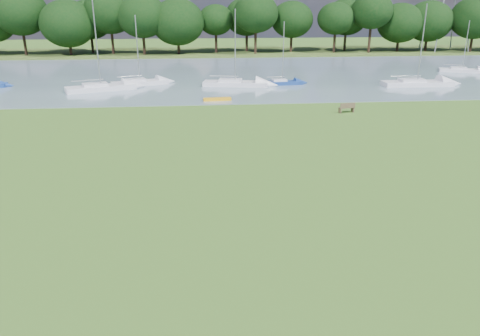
{
  "coord_description": "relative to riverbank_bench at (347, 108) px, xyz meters",
  "views": [
    {
      "loc": [
        -0.37,
        -23.2,
        9.58
      ],
      "look_at": [
        1.64,
        -2.0,
        1.98
      ],
      "focal_mm": 35.0,
      "sensor_mm": 36.0,
      "label": 1
    }
  ],
  "objects": [
    {
      "name": "kayak",
      "position": [
        -11.5,
        6.44,
        -0.27
      ],
      "size": [
        2.87,
        0.92,
        0.28
      ],
      "primitive_type": "cube",
      "rotation": [
        0.0,
        0.0,
        0.09
      ],
      "color": "orange",
      "rests_on": "river"
    },
    {
      "name": "sailboat_2",
      "position": [
        -24.43,
        13.36,
        0.12
      ],
      "size": [
        7.89,
        4.71,
        10.5
      ],
      "rotation": [
        0.0,
        0.0,
        0.36
      ],
      "color": "silver",
      "rests_on": "river"
    },
    {
      "name": "sailboat_0",
      "position": [
        12.66,
        13.05,
        0.07
      ],
      "size": [
        8.25,
        2.35,
        9.33
      ],
      "rotation": [
        0.0,
        0.0,
        -0.01
      ],
      "color": "silver",
      "rests_on": "river"
    },
    {
      "name": "far_bank",
      "position": [
        -13.27,
        54.44,
        -0.47
      ],
      "size": [
        220.0,
        20.0,
        0.4
      ],
      "primitive_type": "cube",
      "color": "#4C6626",
      "rests_on": "ground"
    },
    {
      "name": "ground",
      "position": [
        -13.27,
        -17.56,
        -0.47
      ],
      "size": [
        220.0,
        220.0,
        0.0
      ],
      "primitive_type": "plane",
      "color": "#596C2F"
    },
    {
      "name": "riverbank_bench",
      "position": [
        0.0,
        0.0,
        0.0
      ],
      "size": [
        1.56,
        0.73,
        0.93
      ],
      "rotation": [
        0.0,
        0.0,
        0.19
      ],
      "color": "brown",
      "rests_on": "ground"
    },
    {
      "name": "sailboat_1",
      "position": [
        -3.21,
        15.34,
        0.01
      ],
      "size": [
        4.98,
        1.95,
        7.34
      ],
      "rotation": [
        0.0,
        0.0,
        0.12
      ],
      "color": "navy",
      "rests_on": "river"
    },
    {
      "name": "sailboat_5",
      "position": [
        -9.0,
        15.08,
        0.06
      ],
      "size": [
        7.9,
        3.58,
        8.76
      ],
      "rotation": [
        0.0,
        0.0,
        -0.2
      ],
      "color": "silver",
      "rests_on": "river"
    },
    {
      "name": "sailboat_7",
      "position": [
        -20.42,
        16.62,
        0.06
      ],
      "size": [
        6.84,
        4.23,
        8.06
      ],
      "rotation": [
        0.0,
        0.0,
        0.39
      ],
      "color": "silver",
      "rests_on": "river"
    },
    {
      "name": "tree_line",
      "position": [
        -7.21,
        50.44,
        6.22
      ],
      "size": [
        153.29,
        9.33,
        11.29
      ],
      "color": "black",
      "rests_on": "far_bank"
    },
    {
      "name": "river",
      "position": [
        -13.27,
        24.44,
        -0.47
      ],
      "size": [
        220.0,
        40.0,
        0.1
      ],
      "primitive_type": "cube",
      "color": "slate",
      "rests_on": "ground"
    },
    {
      "name": "sailboat_4",
      "position": [
        24.34,
        23.66,
        -0.02
      ],
      "size": [
        6.33,
        3.79,
        7.08
      ],
      "rotation": [
        0.0,
        0.0,
        -0.37
      ],
      "color": "silver",
      "rests_on": "river"
    }
  ]
}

